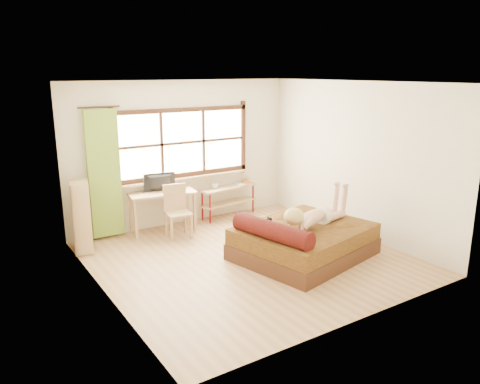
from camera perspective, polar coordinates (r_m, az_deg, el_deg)
floor at (r=7.42m, az=1.08°, el=-8.12°), size 4.50×4.50×0.00m
ceiling at (r=6.84m, az=1.20°, el=13.22°), size 4.50×4.50×0.00m
wall_back at (r=8.93m, az=-6.98°, el=4.73°), size 4.50×0.00×4.50m
wall_front at (r=5.35m, az=14.73°, el=-2.35°), size 4.50×0.00×4.50m
wall_left at (r=6.08m, az=-16.74°, el=-0.47°), size 0.00×4.50×4.50m
wall_right at (r=8.45m, az=13.93°, el=3.85°), size 0.00×4.50×4.50m
window at (r=8.87m, az=-6.93°, el=5.71°), size 2.80×0.16×1.46m
curtain at (r=8.31m, az=-16.22°, el=2.10°), size 0.55×0.10×2.20m
bed at (r=7.45m, az=7.58°, el=-5.92°), size 2.29×1.98×0.76m
woman at (r=7.38m, az=9.09°, el=-1.86°), size 1.45×0.69×0.60m
kitten at (r=7.02m, az=2.89°, el=-4.09°), size 0.32×0.18×0.24m
desk at (r=8.57m, az=-9.49°, el=-0.63°), size 1.25×0.71×0.74m
monitor at (r=8.55m, az=-9.70°, el=1.15°), size 0.58×0.16×0.33m
chair at (r=8.33m, az=-7.73°, el=-1.92°), size 0.47×0.47×0.93m
pipe_shelf at (r=9.39m, az=-1.37°, el=-0.29°), size 1.26×0.49×0.70m
cup at (r=9.18m, az=-3.03°, el=0.72°), size 0.14×0.14×0.10m
book at (r=9.44m, az=-0.40°, el=0.88°), size 0.21×0.26×0.02m
bookshelf at (r=7.96m, az=-18.77°, el=-2.86°), size 0.39×0.55×1.15m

